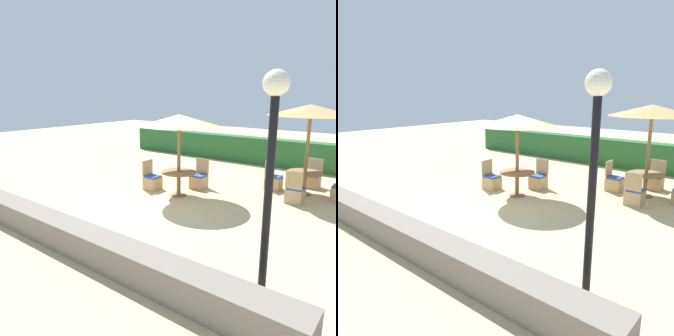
% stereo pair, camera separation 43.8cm
% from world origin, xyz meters
% --- Properties ---
extents(ground_plane, '(40.00, 40.00, 0.00)m').
position_xyz_m(ground_plane, '(0.00, 0.00, 0.00)').
color(ground_plane, '#C6B284').
extents(hedge_row, '(13.00, 0.70, 1.12)m').
position_xyz_m(hedge_row, '(0.00, 6.76, 0.56)').
color(hedge_row, '#28602D').
rests_on(hedge_row, ground_plane).
extents(stone_border, '(10.00, 0.56, 0.54)m').
position_xyz_m(stone_border, '(0.00, -3.08, 0.27)').
color(stone_border, slate).
rests_on(stone_border, ground_plane).
extents(lamp_post, '(0.36, 0.36, 3.32)m').
position_xyz_m(lamp_post, '(4.00, -2.19, 2.35)').
color(lamp_post, black).
rests_on(lamp_post, ground_plane).
extents(parasol_back_right, '(2.41, 2.41, 2.69)m').
position_xyz_m(parasol_back_right, '(3.01, 3.40, 2.51)').
color(parasol_back_right, olive).
rests_on(parasol_back_right, ground_plane).
extents(round_table_back_right, '(1.02, 1.02, 0.70)m').
position_xyz_m(round_table_back_right, '(3.01, 3.40, 0.54)').
color(round_table_back_right, olive).
rests_on(round_table_back_right, ground_plane).
extents(patio_chair_back_right_west, '(0.46, 0.46, 0.93)m').
position_xyz_m(patio_chair_back_right_west, '(2.08, 3.36, 0.26)').
color(patio_chair_back_right_west, tan).
rests_on(patio_chair_back_right_west, ground_plane).
extents(patio_chair_back_right_south, '(0.46, 0.46, 0.93)m').
position_xyz_m(patio_chair_back_right_south, '(3.05, 2.43, 0.26)').
color(patio_chair_back_right_south, tan).
rests_on(patio_chair_back_right_south, ground_plane).
extents(patio_chair_back_right_north, '(0.46, 0.46, 0.93)m').
position_xyz_m(patio_chair_back_right_north, '(3.01, 4.34, 0.26)').
color(patio_chair_back_right_north, tan).
rests_on(patio_chair_back_right_north, ground_plane).
extents(parasol_center, '(2.26, 2.26, 2.40)m').
position_xyz_m(parasol_center, '(0.11, 0.98, 2.23)').
color(parasol_center, olive).
rests_on(parasol_center, ground_plane).
extents(round_table_center, '(1.04, 1.04, 0.74)m').
position_xyz_m(round_table_center, '(0.11, 0.98, 0.58)').
color(round_table_center, olive).
rests_on(round_table_center, ground_plane).
extents(patio_chair_center_west, '(0.46, 0.46, 0.93)m').
position_xyz_m(patio_chair_center_west, '(-0.94, 0.99, 0.26)').
color(patio_chair_center_west, tan).
rests_on(patio_chair_center_west, ground_plane).
extents(patio_chair_center_north, '(0.46, 0.46, 0.93)m').
position_xyz_m(patio_chair_center_north, '(0.16, 2.01, 0.26)').
color(patio_chair_center_north, tan).
rests_on(patio_chair_center_north, ground_plane).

